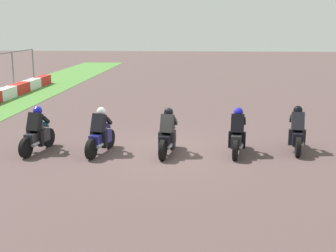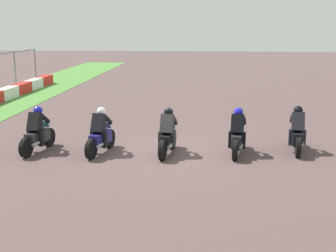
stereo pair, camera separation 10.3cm
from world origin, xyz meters
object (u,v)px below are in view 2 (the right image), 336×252
rider_lane_c (168,135)px  rider_lane_e (37,133)px  rider_lane_a (297,133)px  rider_lane_d (100,135)px  rider_lane_b (237,135)px

rider_lane_c → rider_lane_e: size_ratio=1.00×
rider_lane_a → rider_lane_e: bearing=101.9°
rider_lane_c → rider_lane_d: bearing=100.4°
rider_lane_e → rider_lane_c: bearing=-78.6°
rider_lane_e → rider_lane_b: bearing=-77.2°
rider_lane_a → rider_lane_b: (-0.47, 1.98, 0.00)m
rider_lane_b → rider_lane_e: 6.54m
rider_lane_c → rider_lane_d: same height
rider_lane_b → rider_lane_d: (-0.25, 4.42, 0.00)m
rider_lane_b → rider_lane_e: size_ratio=1.00×
rider_lane_a → rider_lane_c: (-0.65, 4.22, 0.00)m
rider_lane_d → rider_lane_b: bearing=-74.4°
rider_lane_a → rider_lane_e: 8.54m
rider_lane_e → rider_lane_d: bearing=-79.9°
rider_lane_b → rider_lane_c: (-0.18, 2.24, 0.00)m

